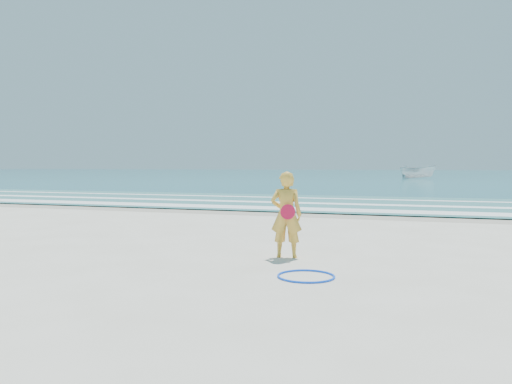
% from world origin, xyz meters
% --- Properties ---
extents(ground, '(400.00, 400.00, 0.00)m').
position_xyz_m(ground, '(0.00, 0.00, 0.00)').
color(ground, silver).
rests_on(ground, ground).
extents(wet_sand, '(400.00, 2.40, 0.00)m').
position_xyz_m(wet_sand, '(0.00, 9.00, 0.00)').
color(wet_sand, '#B2A893').
rests_on(wet_sand, ground).
extents(ocean, '(400.00, 190.00, 0.04)m').
position_xyz_m(ocean, '(0.00, 105.00, 0.02)').
color(ocean, '#19727F').
rests_on(ocean, ground).
extents(shallow, '(400.00, 10.00, 0.01)m').
position_xyz_m(shallow, '(0.00, 14.00, 0.04)').
color(shallow, '#59B7AD').
rests_on(shallow, ocean).
extents(foam_near, '(400.00, 1.40, 0.01)m').
position_xyz_m(foam_near, '(0.00, 10.30, 0.05)').
color(foam_near, white).
rests_on(foam_near, shallow).
extents(foam_mid, '(400.00, 0.90, 0.01)m').
position_xyz_m(foam_mid, '(0.00, 13.20, 0.05)').
color(foam_mid, white).
rests_on(foam_mid, shallow).
extents(foam_far, '(400.00, 0.60, 0.01)m').
position_xyz_m(foam_far, '(0.00, 16.50, 0.05)').
color(foam_far, white).
rests_on(foam_far, shallow).
extents(hoop, '(1.00, 1.00, 0.03)m').
position_xyz_m(hoop, '(2.73, -0.60, 0.02)').
color(hoop, '#0E4FFF').
rests_on(hoop, ground).
extents(boat, '(4.87, 2.92, 1.76)m').
position_xyz_m(boat, '(3.20, 58.42, 0.92)').
color(boat, silver).
rests_on(boat, ocean).
extents(woman, '(0.62, 0.46, 1.55)m').
position_xyz_m(woman, '(2.02, 0.85, 0.78)').
color(woman, gold).
rests_on(woman, ground).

